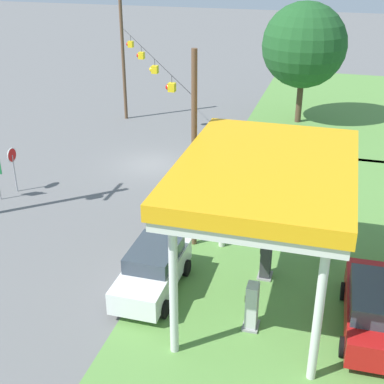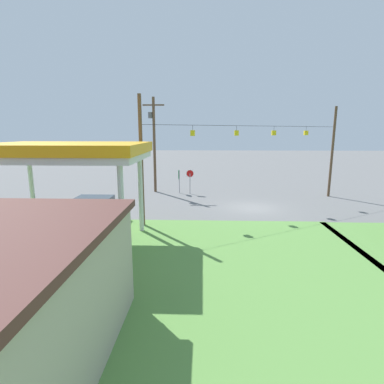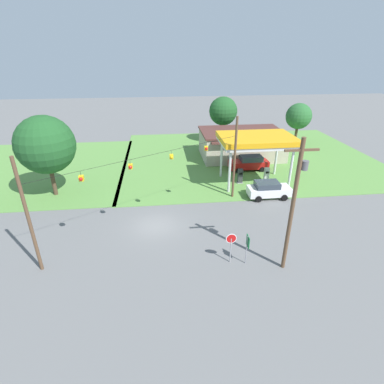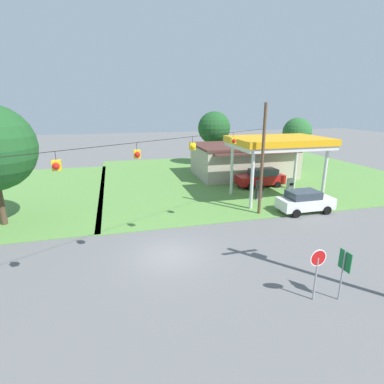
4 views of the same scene
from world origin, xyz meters
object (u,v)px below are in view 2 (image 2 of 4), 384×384
Objects in this scene: car_at_pumps_front at (92,209)px; stop_sign_roadside at (190,176)px; route_sign at (179,177)px; gas_station_canopy at (67,153)px; car_at_pumps_rear at (19,255)px; fuel_pump_far at (46,228)px; utility_pole_main at (154,140)px; fuel_pump_near at (101,229)px.

stop_sign_roadside is at bearing -122.45° from car_at_pumps_front.
stop_sign_roadside is at bearing 166.42° from route_sign.
route_sign is at bearing -108.73° from gas_station_canopy.
car_at_pumps_rear reaches higher than car_at_pumps_front.
fuel_pump_far is 15.89m from route_sign.
gas_station_canopy is at bearing -113.11° from stop_sign_roadside.
route_sign is (-4.91, -14.48, -3.42)m from gas_station_canopy.
car_at_pumps_front is 0.88× the size of car_at_pumps_rear.
gas_station_canopy is 5.84m from car_at_pumps_front.
utility_pole_main is (2.64, -0.71, 3.73)m from route_sign.
stop_sign_roadside is at bearing -113.11° from gas_station_canopy.
route_sign reaches higher than fuel_pump_far.
stop_sign_roadside is at bearing 165.33° from utility_pole_main.
utility_pole_main is (-3.88, -15.19, 4.59)m from fuel_pump_far.
fuel_pump_near is 1.00× the size of fuel_pump_far.
utility_pole_main is (-2.27, -15.19, 0.31)m from gas_station_canopy.
fuel_pump_near is at bearing 77.15° from route_sign.
route_sign is (-5.33, -10.43, 0.77)m from car_at_pumps_front.
gas_station_canopy reaches higher than route_sign.
fuel_pump_far is 0.40× the size of car_at_pumps_front.
gas_station_canopy is 15.66m from route_sign.
car_at_pumps_rear is 19.46m from stop_sign_roadside.
route_sign reaches higher than car_at_pumps_rear.
car_at_pumps_rear is (2.25, 4.05, 0.14)m from fuel_pump_near.
stop_sign_roadside reaches higher than fuel_pump_near.
utility_pole_main reaches higher than stop_sign_roadside.
fuel_pump_near is at bearing 180.00° from fuel_pump_far.
route_sign is (-6.51, -14.47, 0.85)m from fuel_pump_far.
stop_sign_roadside is (-7.66, -14.20, 0.96)m from fuel_pump_far.
car_at_pumps_rear is at bearing 88.49° from car_at_pumps_front.
car_at_pumps_front is 0.46× the size of utility_pole_main.
gas_station_canopy is 15.36m from utility_pole_main.
fuel_pump_far is at bearing 65.77° from route_sign.
utility_pole_main is at bearing -104.32° from fuel_pump_far.
utility_pole_main reaches higher than gas_station_canopy.
car_at_pumps_front is (2.02, -4.05, 0.09)m from fuel_pump_near.
route_sign is at bearing -102.85° from fuel_pump_near.
route_sign is (-5.55, -18.52, 0.72)m from car_at_pumps_rear.
stop_sign_roadside reaches higher than fuel_pump_far.
gas_station_canopy is 15.79m from stop_sign_roadside.
utility_pole_main is at bearing 80.29° from car_at_pumps_rear.
car_at_pumps_front reaches higher than fuel_pump_far.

